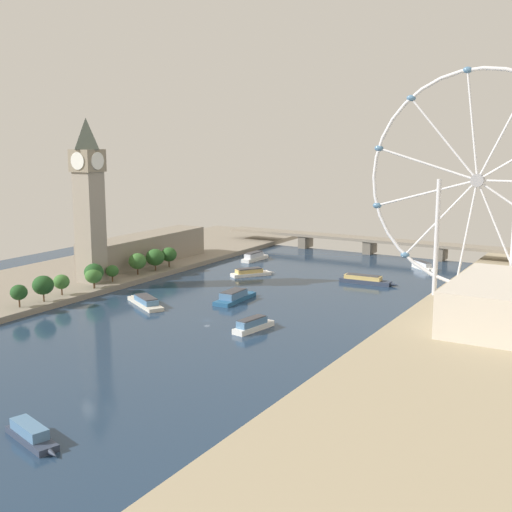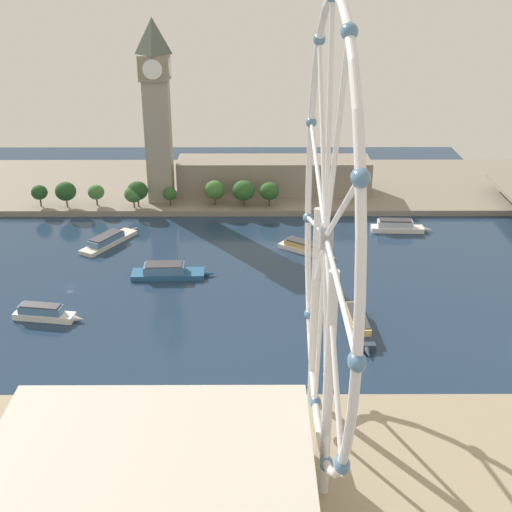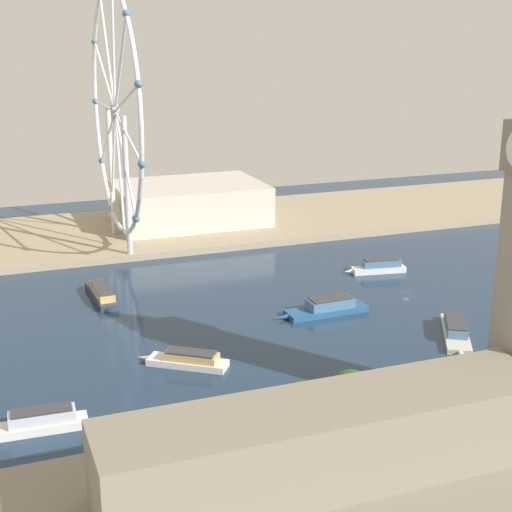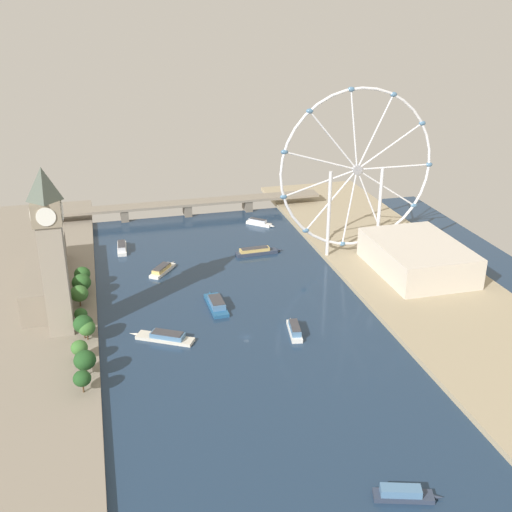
% 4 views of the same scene
% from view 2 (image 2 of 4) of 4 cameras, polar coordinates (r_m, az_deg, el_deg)
% --- Properties ---
extents(ground_plane, '(414.58, 414.58, 0.00)m').
position_cam_2_polar(ground_plane, '(286.14, -15.14, -2.42)').
color(ground_plane, '#1E334C').
extents(riverbank_left, '(90.00, 520.00, 3.00)m').
position_cam_2_polar(riverbank_left, '(395.99, -10.99, 5.74)').
color(riverbank_left, gray).
rests_on(riverbank_left, ground_plane).
extents(clock_tower, '(15.38, 15.38, 90.65)m').
position_cam_2_polar(clock_tower, '(353.57, -8.18, 11.92)').
color(clock_tower, gray).
rests_on(clock_tower, riverbank_left).
extents(parliament_block, '(22.00, 101.63, 18.30)m').
position_cam_2_polar(parliament_block, '(370.54, 1.48, 6.63)').
color(parliament_block, gray).
rests_on(parliament_block, riverbank_left).
extents(tree_row_embankment, '(13.63, 125.40, 13.25)m').
position_cam_2_polar(tree_row_embankment, '(353.29, -7.58, 5.31)').
color(tree_row_embankment, '#513823').
rests_on(tree_row_embankment, riverbank_left).
extents(ferris_wheel, '(109.28, 3.20, 113.61)m').
position_cam_2_polar(ferris_wheel, '(162.14, 5.77, 1.35)').
color(ferris_wheel, silver).
rests_on(ferris_wheel, riverbank_right).
extents(riverside_hall, '(52.75, 72.95, 19.50)m').
position_cam_2_polar(riverside_hall, '(165.79, -8.70, -18.50)').
color(riverside_hall, beige).
rests_on(riverside_hall, riverbank_right).
extents(tour_boat_0, '(20.15, 25.76, 4.84)m').
position_cam_2_polar(tour_boat_0, '(307.07, 4.04, 0.71)').
color(tour_boat_0, white).
rests_on(tour_boat_0, ground_plane).
extents(tour_boat_3, '(9.22, 26.54, 5.77)m').
position_cam_2_polar(tour_boat_3, '(263.30, -17.07, -4.52)').
color(tour_boat_3, white).
rests_on(tour_boat_3, ground_plane).
extents(tour_boat_4, '(7.36, 29.02, 5.88)m').
position_cam_2_polar(tour_boat_4, '(335.07, 11.58, 2.41)').
color(tour_boat_4, white).
rests_on(tour_boat_4, ground_plane).
extents(tour_boat_5, '(34.33, 22.56, 4.92)m').
position_cam_2_polar(tour_boat_5, '(321.17, -12.09, 1.29)').
color(tour_boat_5, beige).
rests_on(tour_boat_5, ground_plane).
extents(tour_boat_6, '(9.78, 34.96, 5.75)m').
position_cam_2_polar(tour_boat_6, '(285.67, -7.33, -1.26)').
color(tour_boat_6, '#235684').
rests_on(tour_boat_6, ground_plane).
extents(tour_boat_7, '(34.94, 7.86, 5.09)m').
position_cam_2_polar(tour_boat_7, '(247.90, 8.46, -5.59)').
color(tour_boat_7, '#2D384C').
rests_on(tour_boat_7, ground_plane).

